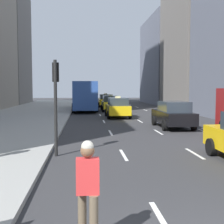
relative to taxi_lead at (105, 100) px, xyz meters
The scene contains 9 objects.
sidewalk_left 14.58m from the taxi_lead, 124.28° to the right, with size 8.00×66.00×0.15m, color #9E9E99.
lane_markings 16.11m from the taxi_lead, 85.01° to the right, with size 5.72×56.00×0.01m.
taxi_lead is the anchor object (origin of this frame).
taxi_second 15.80m from the taxi_lead, 90.00° to the right, with size 2.02×4.40×1.87m.
taxi_fourth 8.26m from the taxi_lead, 90.00° to the right, with size 2.02×4.40×1.87m.
sedan_black_near 23.33m from the taxi_lead, 83.11° to the right, with size 2.02×4.57×1.72m.
city_bus 7.13m from the taxi_lead, 113.42° to the right, with size 2.80×11.61×3.25m.
skateboarder 38.03m from the taxi_lead, 94.28° to the right, with size 0.36×0.80×1.75m.
traffic_light_pole 31.19m from the taxi_lead, 97.29° to the right, with size 0.24×0.42×3.60m.
Camera 1 is at (-1.68, -3.68, 2.55)m, focal length 50.00 mm.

